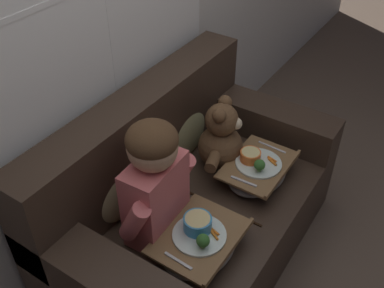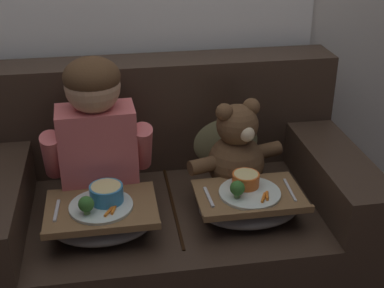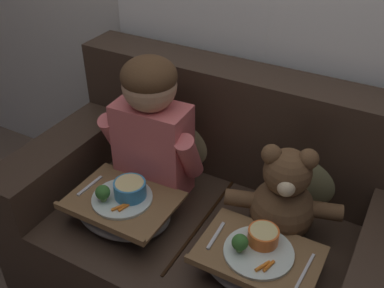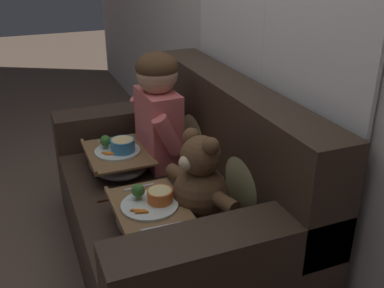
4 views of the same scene
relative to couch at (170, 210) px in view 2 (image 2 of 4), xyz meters
name	(u,v)px [view 2 (image 2 of 4)]	position (x,y,z in m)	size (l,w,h in m)	color
ground_plane	(173,279)	(0.00, -0.07, -0.34)	(14.00, 14.00, 0.00)	brown
couch	(170,210)	(0.00, 0.00, 0.00)	(1.62, 0.95, 0.96)	#38281E
throw_pillow_behind_child	(99,139)	(-0.29, 0.22, 0.28)	(0.37, 0.18, 0.39)	tan
throw_pillow_behind_teddy	(225,130)	(0.29, 0.22, 0.28)	(0.37, 0.18, 0.38)	#898456
child_figure	(96,126)	(-0.29, -0.02, 0.45)	(0.45, 0.22, 0.63)	#DB6666
teddy_bear	(237,153)	(0.30, -0.02, 0.28)	(0.45, 0.32, 0.42)	brown
lap_tray_child	(102,216)	(-0.29, -0.25, 0.17)	(0.43, 0.33, 0.19)	slate
lap_tray_teddy	(249,203)	(0.29, -0.25, 0.16)	(0.43, 0.30, 0.19)	slate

